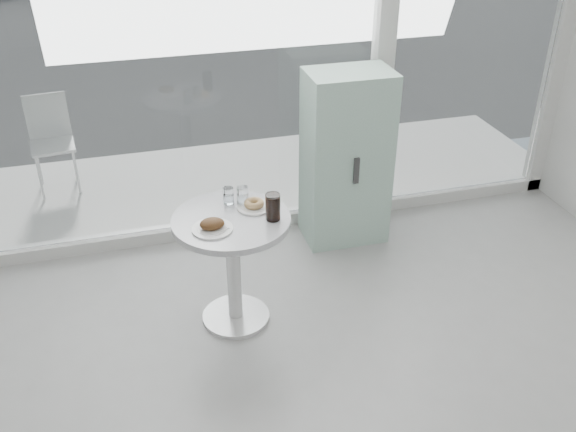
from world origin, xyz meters
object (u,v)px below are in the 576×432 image
object	(u,v)px
water_tumbler_b	(243,197)
cola_glass	(273,207)
patio_chair	(51,137)
water_tumbler_a	(229,197)
plate_donut	(254,205)
main_table	(233,249)
plate_fritter	(213,225)
mint_cabinet	(346,158)

from	to	relation	value
water_tumbler_b	cola_glass	bearing A→B (deg)	-59.64
cola_glass	water_tumbler_b	bearing A→B (deg)	120.36
patio_chair	water_tumbler_a	distance (m)	2.35
plate_donut	cola_glass	xyz separation A→B (m)	(0.08, -0.16, 0.06)
main_table	plate_donut	xyz separation A→B (m)	(0.16, 0.08, 0.24)
main_table	patio_chair	size ratio (longest dim) A/B	0.94
patio_chair	plate_fritter	world-z (taller)	patio_chair
plate_fritter	mint_cabinet	bearing A→B (deg)	37.84
plate_fritter	plate_donut	bearing A→B (deg)	32.42
water_tumbler_a	main_table	bearing A→B (deg)	-97.15
plate_donut	water_tumbler_b	xyz separation A→B (m)	(-0.06, 0.07, 0.03)
plate_donut	water_tumbler_a	size ratio (longest dim) A/B	1.97
main_table	water_tumbler_b	bearing A→B (deg)	54.77
mint_cabinet	plate_donut	size ratio (longest dim) A/B	6.24
main_table	plate_donut	distance (m)	0.30
mint_cabinet	water_tumbler_b	size ratio (longest dim) A/B	11.47
plate_fritter	water_tumbler_a	distance (m)	0.32
water_tumbler_a	cola_glass	bearing A→B (deg)	-50.12
plate_fritter	cola_glass	world-z (taller)	cola_glass
main_table	water_tumbler_a	world-z (taller)	water_tumbler_a
mint_cabinet	patio_chair	size ratio (longest dim) A/B	1.63
patio_chair	plate_donut	bearing A→B (deg)	-63.32
plate_donut	cola_glass	size ratio (longest dim) A/B	1.26
plate_fritter	water_tumbler_b	world-z (taller)	water_tumbler_b
water_tumbler_b	plate_donut	bearing A→B (deg)	-49.84
patio_chair	plate_fritter	bearing A→B (deg)	-71.11
plate_donut	water_tumbler_a	bearing A→B (deg)	145.07
main_table	cola_glass	size ratio (longest dim) A/B	4.54
water_tumbler_a	water_tumbler_b	size ratio (longest dim) A/B	0.93
plate_fritter	cola_glass	distance (m)	0.37
water_tumbler_a	water_tumbler_b	xyz separation A→B (m)	(0.08, -0.03, 0.00)
main_table	water_tumbler_b	distance (m)	0.33
main_table	water_tumbler_a	size ratio (longest dim) A/B	7.10
main_table	plate_donut	bearing A→B (deg)	26.82
water_tumbler_b	plate_fritter	bearing A→B (deg)	-132.77
patio_chair	water_tumbler_b	xyz separation A→B (m)	(1.26, -2.04, 0.31)
water_tumbler_b	main_table	bearing A→B (deg)	-125.23
mint_cabinet	water_tumbler_a	distance (m)	1.19
plate_fritter	cola_glass	bearing A→B (deg)	3.06
water_tumbler_b	mint_cabinet	bearing A→B (deg)	35.01
patio_chair	plate_fritter	size ratio (longest dim) A/B	3.40
plate_fritter	water_tumbler_a	xyz separation A→B (m)	(0.15, 0.28, 0.02)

